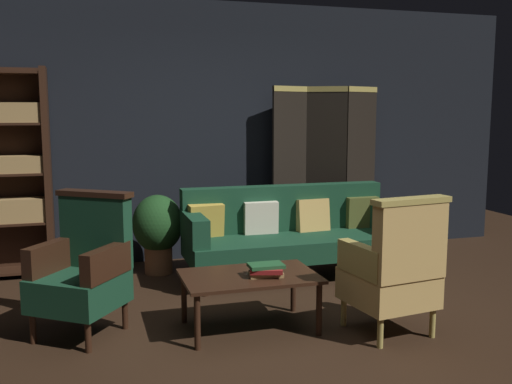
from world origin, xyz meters
TOP-DOWN VIEW (x-y plane):
  - ground_plane at (0.00, 0.00)m, footprint 10.00×10.00m
  - back_wall at (0.00, 2.45)m, footprint 7.20×0.10m
  - folding_screen at (1.23, 2.17)m, footprint 1.28×0.27m
  - bookshelf at (-2.15, 2.19)m, footprint 0.90×0.32m
  - velvet_couch at (0.55, 1.46)m, footprint 2.12×0.78m
  - coffee_table at (-0.24, 0.18)m, footprint 1.00×0.64m
  - armchair_gilt_accent at (0.74, -0.23)m, footprint 0.65×0.65m
  - armchair_wing_left at (-1.42, 0.46)m, footprint 0.81×0.81m
  - potted_plant at (-0.70, 1.91)m, footprint 0.51×0.51m
  - book_tan_leather at (-0.13, 0.11)m, footprint 0.26×0.17m
  - book_red_leather at (-0.13, 0.11)m, footprint 0.28×0.25m
  - book_green_cloth at (-0.13, 0.11)m, footprint 0.26×0.17m

SIDE VIEW (x-z plane):
  - ground_plane at x=0.00m, z-range 0.00..0.00m
  - coffee_table at x=-0.24m, z-range 0.16..0.58m
  - book_tan_leather at x=-0.13m, z-range 0.42..0.46m
  - velvet_couch at x=0.55m, z-range 0.02..0.90m
  - potted_plant at x=-0.70m, z-range 0.06..0.86m
  - book_red_leather at x=-0.13m, z-range 0.46..0.49m
  - armchair_gilt_accent at x=0.74m, z-range -0.03..1.01m
  - armchair_wing_left at x=-1.42m, z-range -0.03..1.01m
  - book_green_cloth at x=-0.13m, z-range 0.49..0.51m
  - folding_screen at x=1.23m, z-range 0.04..1.94m
  - bookshelf at x=-2.15m, z-range 0.03..2.08m
  - back_wall at x=0.00m, z-range 0.00..2.80m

